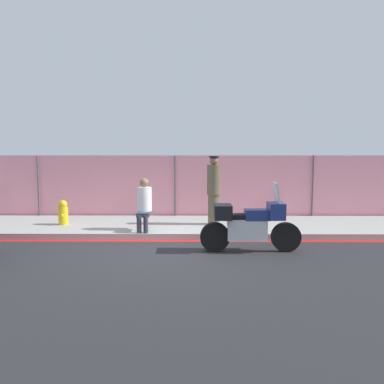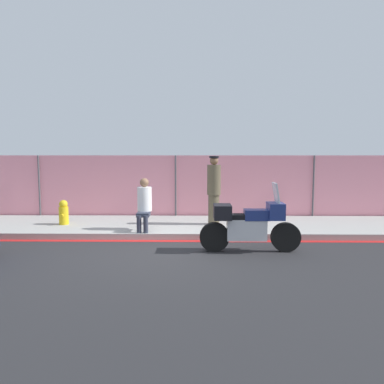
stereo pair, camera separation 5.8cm
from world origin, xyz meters
name	(u,v)px [view 2 (the right image)]	position (x,y,z in m)	size (l,w,h in m)	color
ground_plane	(166,252)	(0.00, 0.00, 0.00)	(120.00, 120.00, 0.00)	#262628
sidewalk	(173,226)	(0.00, 2.41, 0.08)	(31.03, 2.63, 0.15)	#9E9E99
curb_paint_stripe	(169,241)	(0.00, 1.01, 0.00)	(31.03, 0.18, 0.01)	red
storefront_fence	(176,188)	(0.00, 3.82, 0.99)	(29.48, 0.17, 1.99)	pink
motorcycle	(249,224)	(1.74, 0.09, 0.59)	(2.11, 0.51, 1.45)	black
officer_standing	(214,189)	(1.10, 2.34, 1.09)	(0.36, 0.36, 1.83)	brown
person_seated_on_curb	(144,202)	(-0.66, 1.55, 0.87)	(0.36, 0.66, 1.29)	#2D3342
fire_hydrant	(64,212)	(-2.93, 2.26, 0.47)	(0.25, 0.31, 0.66)	gold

